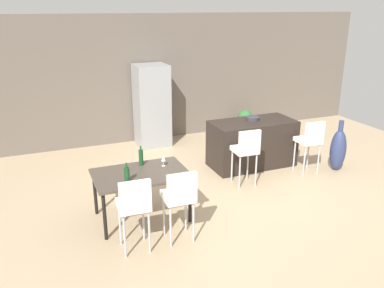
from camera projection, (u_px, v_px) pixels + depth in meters
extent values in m
plane|color=tan|center=(238.00, 183.00, 7.22)|extent=(10.00, 10.00, 0.00)
cube|color=#665B51|center=(178.00, 77.00, 9.46)|extent=(10.00, 0.12, 2.90)
cube|color=black|center=(252.00, 143.00, 7.90)|extent=(1.67, 0.80, 0.92)
cube|color=white|center=(245.00, 150.00, 7.00)|extent=(0.42, 0.42, 0.08)
cube|color=white|center=(250.00, 141.00, 6.78)|extent=(0.40, 0.08, 0.36)
cylinder|color=#B2B2B7|center=(232.00, 166.00, 7.21)|extent=(0.03, 0.03, 0.61)
cylinder|color=#B2B2B7|center=(248.00, 164.00, 7.31)|extent=(0.03, 0.03, 0.61)
cylinder|color=#B2B2B7|center=(240.00, 172.00, 6.92)|extent=(0.03, 0.03, 0.61)
cylinder|color=#B2B2B7|center=(256.00, 170.00, 7.02)|extent=(0.03, 0.03, 0.61)
cube|color=white|center=(308.00, 140.00, 7.49)|extent=(0.41, 0.41, 0.08)
cube|color=white|center=(315.00, 132.00, 7.27)|extent=(0.40, 0.07, 0.36)
cylinder|color=#B2B2B7|center=(294.00, 156.00, 7.69)|extent=(0.03, 0.03, 0.61)
cylinder|color=#B2B2B7|center=(308.00, 154.00, 7.80)|extent=(0.03, 0.03, 0.61)
cylinder|color=#B2B2B7|center=(304.00, 161.00, 7.41)|extent=(0.03, 0.03, 0.61)
cylinder|color=#B2B2B7|center=(318.00, 159.00, 7.52)|extent=(0.03, 0.03, 0.61)
cube|color=#4C4238|center=(141.00, 174.00, 5.82)|extent=(1.37, 0.90, 0.04)
cylinder|color=black|center=(95.00, 193.00, 6.05)|extent=(0.05, 0.05, 0.70)
cylinder|color=black|center=(172.00, 180.00, 6.50)|extent=(0.05, 0.05, 0.70)
cylinder|color=black|center=(105.00, 217.00, 5.38)|extent=(0.05, 0.05, 0.70)
cylinder|color=black|center=(190.00, 200.00, 5.83)|extent=(0.05, 0.05, 0.70)
cube|color=white|center=(133.00, 204.00, 5.08)|extent=(0.41, 0.41, 0.08)
cube|color=white|center=(135.00, 195.00, 4.85)|extent=(0.40, 0.08, 0.36)
cylinder|color=#B2B2B7|center=(120.00, 224.00, 5.28)|extent=(0.03, 0.03, 0.61)
cylinder|color=#B2B2B7|center=(143.00, 220.00, 5.39)|extent=(0.03, 0.03, 0.61)
cylinder|color=#B2B2B7|center=(125.00, 237.00, 5.00)|extent=(0.03, 0.03, 0.61)
cylinder|color=#B2B2B7|center=(149.00, 232.00, 5.10)|extent=(0.03, 0.03, 0.61)
cube|color=white|center=(178.00, 196.00, 5.30)|extent=(0.42, 0.42, 0.08)
cube|color=white|center=(182.00, 186.00, 5.08)|extent=(0.40, 0.08, 0.36)
cylinder|color=#B2B2B7|center=(164.00, 215.00, 5.50)|extent=(0.03, 0.03, 0.61)
cylinder|color=#B2B2B7|center=(186.00, 212.00, 5.61)|extent=(0.03, 0.03, 0.61)
cylinder|color=#B2B2B7|center=(171.00, 227.00, 5.22)|extent=(0.03, 0.03, 0.61)
cylinder|color=#B2B2B7|center=(193.00, 223.00, 5.32)|extent=(0.03, 0.03, 0.61)
cylinder|color=#194723|center=(127.00, 175.00, 5.48)|extent=(0.08, 0.08, 0.21)
cylinder|color=#194723|center=(126.00, 165.00, 5.44)|extent=(0.03, 0.03, 0.07)
cylinder|color=#194723|center=(141.00, 157.00, 6.06)|extent=(0.07, 0.07, 0.25)
cylinder|color=#194723|center=(141.00, 148.00, 6.00)|extent=(0.02, 0.02, 0.06)
cylinder|color=silver|center=(164.00, 166.00, 6.06)|extent=(0.06, 0.06, 0.00)
cylinder|color=silver|center=(163.00, 163.00, 6.05)|extent=(0.01, 0.01, 0.08)
cone|color=silver|center=(163.00, 158.00, 6.02)|extent=(0.07, 0.07, 0.09)
cube|color=#939699|center=(152.00, 105.00, 8.97)|extent=(0.72, 0.68, 1.84)
cylinder|color=#333338|center=(253.00, 118.00, 7.81)|extent=(0.26, 0.26, 0.07)
ellipsoid|color=navy|center=(338.00, 150.00, 7.67)|extent=(0.30, 0.30, 0.82)
cylinder|color=navy|center=(341.00, 126.00, 7.51)|extent=(0.09, 0.09, 0.21)
cylinder|color=#996B4C|center=(245.00, 128.00, 10.10)|extent=(0.24, 0.24, 0.22)
sphere|color=#2D6B33|center=(245.00, 117.00, 10.01)|extent=(0.37, 0.37, 0.37)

